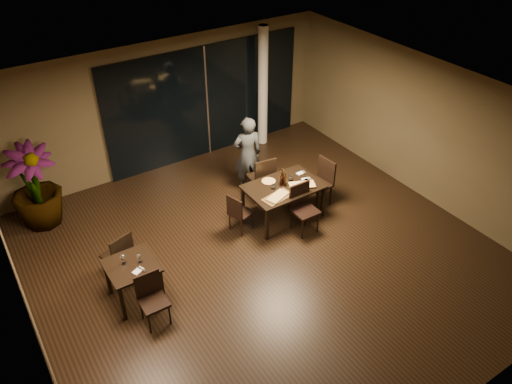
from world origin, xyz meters
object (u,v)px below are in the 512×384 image
object	(u,v)px
bottle_b	(285,179)
chair_main_left	(238,212)
chair_main_far	(263,176)
diner	(247,154)
chair_side_near	(151,296)
bottle_a	(281,179)
main_table	(283,189)
side_table	(132,271)
chair_main_right	(322,180)
bottle_c	(282,176)
chair_side_far	(120,254)
chair_main_near	(302,205)
potted_plant	(35,187)

from	to	relation	value
bottle_b	chair_main_left	bearing A→B (deg)	175.40
chair_main_far	diner	size ratio (longest dim) A/B	0.60
chair_side_near	bottle_a	distance (m)	3.51
main_table	diner	bearing A→B (deg)	92.01
chair_side_near	bottle_b	world-z (taller)	bottle_b
chair_side_near	diner	world-z (taller)	diner
side_table	chair_main_left	size ratio (longest dim) A/B	0.94
chair_main_right	bottle_c	world-z (taller)	bottle_c
chair_side_near	bottle_b	size ratio (longest dim) A/B	3.06
side_table	chair_side_far	distance (m)	0.60
chair_main_near	chair_side_far	xyz separation A→B (m)	(-3.49, 0.62, -0.02)
chair_main_far	chair_side_far	bearing A→B (deg)	17.94
chair_main_near	bottle_b	distance (m)	0.62
chair_main_far	chair_main_near	world-z (taller)	chair_main_far
diner	bottle_a	bearing A→B (deg)	105.51
chair_side_far	chair_side_near	bearing A→B (deg)	76.33
bottle_b	bottle_c	world-z (taller)	bottle_c
main_table	chair_main_right	size ratio (longest dim) A/B	1.47
side_table	chair_main_right	world-z (taller)	chair_main_right
side_table	bottle_b	bearing A→B (deg)	8.24
chair_main_right	bottle_a	distance (m)	1.04
main_table	chair_main_far	xyz separation A→B (m)	(-0.01, 0.72, -0.09)
bottle_a	bottle_c	xyz separation A→B (m)	(0.06, 0.04, 0.03)
bottle_b	chair_main_far	bearing A→B (deg)	93.32
bottle_b	chair_side_near	bearing A→B (deg)	-162.24
side_table	chair_side_far	xyz separation A→B (m)	(-0.01, 0.60, -0.08)
diner	potted_plant	distance (m)	4.32
chair_main_left	bottle_a	size ratio (longest dim) A/B	2.95
chair_side_far	diner	xyz separation A→B (m)	(3.36, 1.18, 0.33)
chair_main_near	bottle_b	size ratio (longest dim) A/B	3.40
chair_main_near	bottle_a	distance (m)	0.67
bottle_a	bottle_b	distance (m)	0.08
main_table	potted_plant	bearing A→B (deg)	149.40
chair_side_near	potted_plant	xyz separation A→B (m)	(-0.86, 3.56, 0.36)
bottle_a	bottle_b	size ratio (longest dim) A/B	0.98
chair_main_right	chair_main_near	bearing A→B (deg)	-66.33
chair_main_right	bottle_b	size ratio (longest dim) A/B	3.47
diner	potted_plant	bearing A→B (deg)	-1.63
chair_main_left	bottle_c	size ratio (longest dim) A/B	2.42
bottle_a	bottle_c	world-z (taller)	bottle_c
chair_side_far	main_table	bearing A→B (deg)	160.87
chair_main_left	chair_main_far	bearing A→B (deg)	-73.38
chair_main_left	chair_main_near	bearing A→B (deg)	-134.75
diner	chair_main_far	bearing A→B (deg)	108.02
diner	bottle_c	world-z (taller)	diner
chair_main_left	side_table	bearing A→B (deg)	87.77
chair_main_near	chair_main_left	size ratio (longest dim) A/B	1.18
chair_main_left	chair_side_far	bearing A→B (deg)	73.66
chair_side_near	bottle_c	distance (m)	3.58
bottle_b	bottle_a	bearing A→B (deg)	136.95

